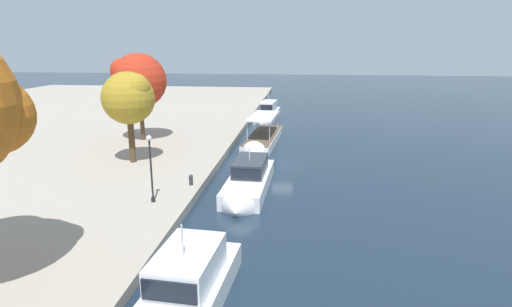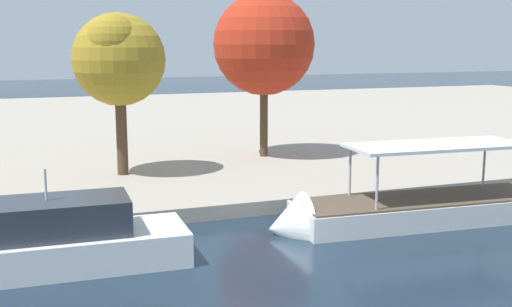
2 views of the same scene
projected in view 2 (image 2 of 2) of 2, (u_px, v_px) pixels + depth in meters
ground_plane at (284, 260)px, 20.44m from camera, size 220.00×220.00×0.00m
dock_promenade at (126, 127)px, 50.59m from camera, size 120.00×55.00×0.61m
motor_yacht_1 at (19, 252)px, 19.31m from camera, size 10.06×3.10×4.15m
tour_boat_2 at (410, 213)px, 24.63m from camera, size 12.62×3.59×4.14m
mooring_bollard_0 at (3, 208)px, 22.85m from camera, size 0.31×0.31×0.79m
tree_0 at (117, 58)px, 29.66m from camera, size 4.41×4.41×7.78m
tree_1 at (261, 42)px, 34.85m from camera, size 5.62×5.62×9.08m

